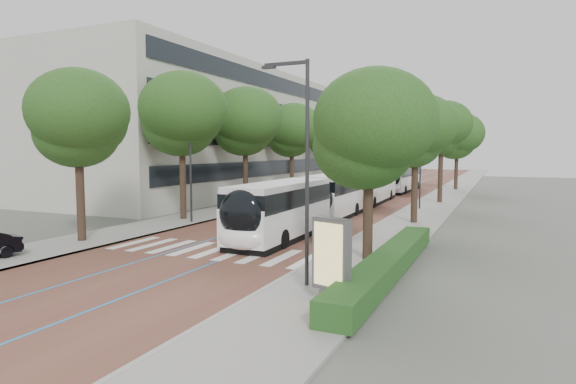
# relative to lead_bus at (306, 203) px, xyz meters

# --- Properties ---
(ground) EXTENTS (160.00, 160.00, 0.00)m
(ground) POSITION_rel_lead_bus_xyz_m (-1.90, -9.04, -1.63)
(ground) COLOR #51544C
(ground) RESTS_ON ground
(road) EXTENTS (11.00, 140.00, 0.02)m
(road) POSITION_rel_lead_bus_xyz_m (-1.90, 30.96, -1.62)
(road) COLOR #572D27
(road) RESTS_ON ground
(sidewalk_left) EXTENTS (4.00, 140.00, 0.12)m
(sidewalk_left) POSITION_rel_lead_bus_xyz_m (-9.40, 30.96, -1.57)
(sidewalk_left) COLOR gray
(sidewalk_left) RESTS_ON ground
(sidewalk_right) EXTENTS (4.00, 140.00, 0.12)m
(sidewalk_right) POSITION_rel_lead_bus_xyz_m (5.60, 30.96, -1.57)
(sidewalk_right) COLOR gray
(sidewalk_right) RESTS_ON ground
(kerb_left) EXTENTS (0.20, 140.00, 0.14)m
(kerb_left) POSITION_rel_lead_bus_xyz_m (-7.50, 30.96, -1.57)
(kerb_left) COLOR gray
(kerb_left) RESTS_ON ground
(kerb_right) EXTENTS (0.20, 140.00, 0.14)m
(kerb_right) POSITION_rel_lead_bus_xyz_m (3.70, 30.96, -1.57)
(kerb_right) COLOR gray
(kerb_right) RESTS_ON ground
(zebra_crossing) EXTENTS (10.55, 3.60, 0.01)m
(zebra_crossing) POSITION_rel_lead_bus_xyz_m (-1.70, -8.04, -1.60)
(zebra_crossing) COLOR silver
(zebra_crossing) RESTS_ON ground
(lane_line_left) EXTENTS (0.12, 126.00, 0.01)m
(lane_line_left) POSITION_rel_lead_bus_xyz_m (-3.50, 30.96, -1.60)
(lane_line_left) COLOR #2476B4
(lane_line_left) RESTS_ON road
(lane_line_right) EXTENTS (0.12, 126.00, 0.01)m
(lane_line_right) POSITION_rel_lead_bus_xyz_m (-0.30, 30.96, -1.60)
(lane_line_right) COLOR #2476B4
(lane_line_right) RESTS_ON road
(office_building) EXTENTS (18.11, 40.00, 14.00)m
(office_building) POSITION_rel_lead_bus_xyz_m (-21.37, 18.96, 5.37)
(office_building) COLOR #AEACA1
(office_building) RESTS_ON ground
(hedge) EXTENTS (1.20, 14.00, 0.80)m
(hedge) POSITION_rel_lead_bus_xyz_m (7.20, -9.04, -1.11)
(hedge) COLOR #163F15
(hedge) RESTS_ON sidewalk_right
(streetlight_near) EXTENTS (1.82, 0.20, 8.00)m
(streetlight_near) POSITION_rel_lead_bus_xyz_m (4.72, -12.04, 3.19)
(streetlight_near) COLOR #2C2C2F
(streetlight_near) RESTS_ON sidewalk_right
(streetlight_far) EXTENTS (1.82, 0.20, 8.00)m
(streetlight_far) POSITION_rel_lead_bus_xyz_m (4.72, 12.96, 3.19)
(streetlight_far) COLOR #2C2C2F
(streetlight_far) RESTS_ON sidewalk_right
(lamp_post_left) EXTENTS (0.14, 0.14, 8.00)m
(lamp_post_left) POSITION_rel_lead_bus_xyz_m (-8.00, -1.04, 2.49)
(lamp_post_left) COLOR #2C2C2F
(lamp_post_left) RESTS_ON sidewalk_left
(trees_left) EXTENTS (6.18, 60.48, 9.81)m
(trees_left) POSITION_rel_lead_bus_xyz_m (-9.40, 16.05, 5.17)
(trees_left) COLOR black
(trees_left) RESTS_ON ground
(trees_right) EXTENTS (5.87, 47.63, 8.94)m
(trees_right) POSITION_rel_lead_bus_xyz_m (5.80, 14.95, 4.57)
(trees_right) COLOR black
(trees_right) RESTS_ON ground
(lead_bus) EXTENTS (2.74, 18.43, 3.20)m
(lead_bus) POSITION_rel_lead_bus_xyz_m (0.00, 0.00, 0.00)
(lead_bus) COLOR black
(lead_bus) RESTS_ON ground
(bus_queued_0) EXTENTS (2.82, 12.45, 3.20)m
(bus_queued_0) POSITION_rel_lead_bus_xyz_m (-0.15, 15.82, -0.00)
(bus_queued_0) COLOR white
(bus_queued_0) RESTS_ON ground
(bus_queued_1) EXTENTS (2.79, 12.45, 3.20)m
(bus_queued_1) POSITION_rel_lead_bus_xyz_m (-0.02, 30.10, -0.00)
(bus_queued_1) COLOR white
(bus_queued_1) RESTS_ON ground
(ad_panel) EXTENTS (1.36, 0.74, 2.73)m
(ad_panel) POSITION_rel_lead_bus_xyz_m (6.36, -13.55, -0.08)
(ad_panel) COLOR #59595B
(ad_panel) RESTS_ON sidewalk_right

